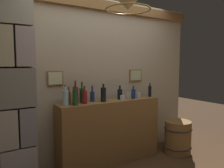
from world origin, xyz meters
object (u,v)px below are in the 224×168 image
Objects in this scene: liquor_bottle_gin at (150,91)px; liquor_bottle_whiskey at (103,94)px; liquor_bottle_mezcal at (85,97)px; glass_tumbler_highball at (123,98)px; liquor_bottle_vodka at (65,98)px; liquor_bottle_sherry at (92,96)px; liquor_bottle_port at (120,94)px; liquor_bottle_rum at (82,95)px; glass_tumbler_shot at (139,95)px; liquor_bottle_vermouth at (75,98)px; liquor_bottle_brandy at (133,94)px; liquor_bottle_tequila at (69,98)px; wooden_barrel at (178,137)px; liquor_bottle_rye at (76,95)px; glass_tumbler_rocks at (128,95)px.

liquor_bottle_whiskey is at bearing -179.76° from liquor_bottle_gin.
glass_tumbler_highball is at bearing -3.52° from liquor_bottle_mezcal.
liquor_bottle_vodka is 0.44m from liquor_bottle_sherry.
liquor_bottle_port is at bearing 5.39° from liquor_bottle_mezcal.
liquor_bottle_rum is 0.95m from glass_tumbler_shot.
liquor_bottle_vermouth is 0.99m from liquor_bottle_brandy.
liquor_bottle_vermouth reaches higher than liquor_bottle_tequila.
liquor_bottle_sherry is 1.65m from wooden_barrel.
liquor_bottle_rye is 0.58× the size of wooden_barrel.
liquor_bottle_vermouth is at bearing -174.32° from liquor_bottle_whiskey.
glass_tumbler_highball is at bearing -8.24° from liquor_bottle_tequila.
liquor_bottle_rum is (0.11, 0.02, -0.01)m from liquor_bottle_rye.
liquor_bottle_vermouth is at bearing -24.58° from liquor_bottle_vodka.
wooden_barrel is (0.74, -0.40, -0.72)m from glass_tumbler_rocks.
liquor_bottle_port reaches higher than glass_tumbler_highball.
liquor_bottle_vodka reaches higher than liquor_bottle_sherry.
liquor_bottle_whiskey reaches higher than liquor_bottle_tequila.
wooden_barrel is (1.68, -0.35, -0.80)m from liquor_bottle_rye.
liquor_bottle_whiskey is at bearing 5.68° from liquor_bottle_vermouth.
liquor_bottle_vodka is 0.89m from liquor_bottle_port.
liquor_bottle_gin is (1.38, -0.07, 0.00)m from liquor_bottle_tequila.
liquor_bottle_whiskey is (-0.32, -0.05, 0.03)m from liquor_bottle_port.
glass_tumbler_rocks is at bearing 6.63° from liquor_bottle_vodka.
liquor_bottle_whiskey is at bearing 171.97° from glass_tumbler_highball.
wooden_barrel is (1.85, -0.28, -0.79)m from liquor_bottle_vodka.
liquor_bottle_rum reaches higher than glass_tumbler_highball.
liquor_bottle_sherry reaches higher than glass_tumbler_shot.
liquor_bottle_rye reaches higher than liquor_bottle_whiskey.
liquor_bottle_rum reaches higher than liquor_bottle_port.
glass_tumbler_highball is (-0.58, -0.05, -0.06)m from liquor_bottle_gin.
liquor_bottle_sherry is (0.17, 0.10, -0.01)m from liquor_bottle_mezcal.
liquor_bottle_vodka is at bearing 176.70° from glass_tumbler_highball.
liquor_bottle_brandy is (1.03, -0.09, -0.01)m from liquor_bottle_tequila.
liquor_bottle_rum is (0.20, 0.03, 0.02)m from liquor_bottle_tequila.
glass_tumbler_highball is 1.24m from wooden_barrel.
glass_tumbler_rocks is 1.06× the size of glass_tumbler_highball.
liquor_bottle_whiskey is at bearing -19.13° from liquor_bottle_rum.
liquor_bottle_tequila reaches higher than wooden_barrel.
liquor_bottle_mezcal is 2.95× the size of glass_tumbler_shot.
liquor_bottle_tequila is 0.21m from liquor_bottle_rum.
liquor_bottle_port is at bearing -2.16° from liquor_bottle_rye.
glass_tumbler_shot is (0.79, -0.08, -0.04)m from liquor_bottle_sherry.
glass_tumbler_highball is at bearing 167.00° from wooden_barrel.
liquor_bottle_port is at bearing 175.09° from liquor_bottle_gin.
liquor_bottle_brandy is at bearing -169.86° from glass_tumbler_shot.
liquor_bottle_rye reaches higher than glass_tumbler_shot.
liquor_bottle_port is 0.99× the size of liquor_bottle_brandy.
liquor_bottle_port is 2.83× the size of glass_tumbler_highball.
glass_tumbler_rocks is at bearing 159.19° from liquor_bottle_gin.
liquor_bottle_vodka reaches higher than liquor_bottle_whiskey.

